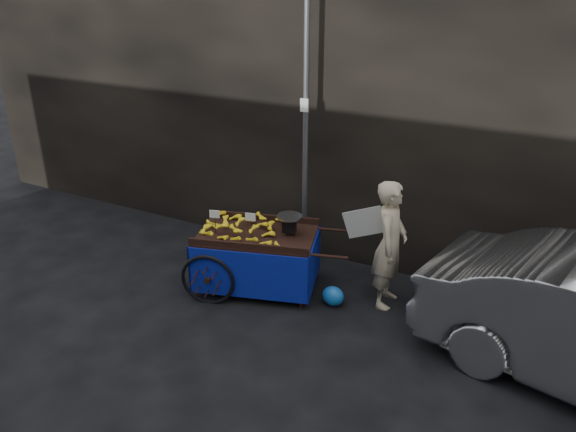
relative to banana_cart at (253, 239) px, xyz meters
The scene contains 6 objects.
ground 0.79m from the banana_cart, 94.71° to the right, with size 80.00×80.00×0.00m, color black.
building_wall 2.94m from the banana_cart, 80.94° to the left, with size 13.50×2.00×5.00m.
street_pole 1.65m from the banana_cart, 74.78° to the left, with size 0.12×0.10×4.00m.
banana_cart is the anchor object (origin of this frame).
vendor 1.83m from the banana_cart, 14.67° to the left, with size 0.84×0.66×1.72m.
plastic_bag 1.32m from the banana_cart, ahead, with size 0.30×0.24×0.27m, color blue.
Camera 1 is at (3.64, -5.53, 4.11)m, focal length 35.00 mm.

